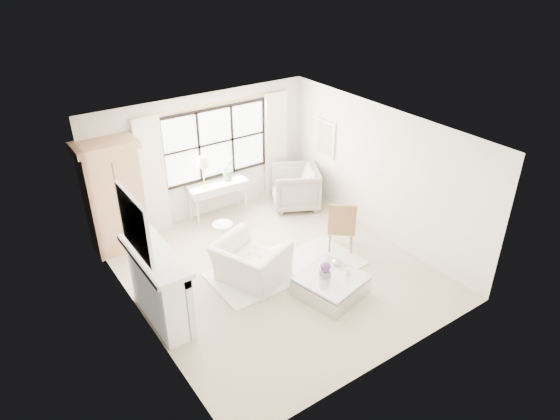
# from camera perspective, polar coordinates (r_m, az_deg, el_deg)

# --- Properties ---
(floor) EXTENTS (5.50, 5.50, 0.00)m
(floor) POSITION_cam_1_polar(r_m,az_deg,el_deg) (9.33, -0.38, -7.00)
(floor) COLOR #C4AF92
(floor) RESTS_ON ground
(ceiling) EXTENTS (5.50, 5.50, 0.00)m
(ceiling) POSITION_cam_1_polar(r_m,az_deg,el_deg) (8.05, -0.44, 8.76)
(ceiling) COLOR white
(ceiling) RESTS_ON ground
(wall_back) EXTENTS (5.00, 0.00, 5.00)m
(wall_back) POSITION_cam_1_polar(r_m,az_deg,el_deg) (10.77, -8.74, 6.05)
(wall_back) COLOR silver
(wall_back) RESTS_ON ground
(wall_front) EXTENTS (5.00, 0.00, 5.00)m
(wall_front) POSITION_cam_1_polar(r_m,az_deg,el_deg) (6.88, 12.80, -8.76)
(wall_front) COLOR silver
(wall_front) RESTS_ON ground
(wall_left) EXTENTS (0.00, 5.50, 5.50)m
(wall_left) POSITION_cam_1_polar(r_m,az_deg,el_deg) (7.69, -16.03, -4.80)
(wall_left) COLOR silver
(wall_left) RESTS_ON ground
(wall_right) EXTENTS (0.00, 5.50, 5.50)m
(wall_right) POSITION_cam_1_polar(r_m,az_deg,el_deg) (10.08, 11.43, 4.17)
(wall_right) COLOR silver
(wall_right) RESTS_ON ground
(window_pane) EXTENTS (2.40, 0.02, 1.50)m
(window_pane) POSITION_cam_1_polar(r_m,az_deg,el_deg) (10.79, -7.36, 7.62)
(window_pane) COLOR white
(window_pane) RESTS_ON wall_back
(window_frame) EXTENTS (2.50, 0.04, 1.50)m
(window_frame) POSITION_cam_1_polar(r_m,az_deg,el_deg) (10.78, -7.34, 7.60)
(window_frame) COLOR black
(window_frame) RESTS_ON wall_back
(curtain_rod) EXTENTS (3.30, 0.04, 0.04)m
(curtain_rod) POSITION_cam_1_polar(r_m,az_deg,el_deg) (10.45, -7.50, 11.97)
(curtain_rod) COLOR #C19043
(curtain_rod) RESTS_ON wall_back
(curtain_left) EXTENTS (0.55, 0.10, 2.47)m
(curtain_left) POSITION_cam_1_polar(r_m,az_deg,el_deg) (10.32, -14.38, 3.70)
(curtain_left) COLOR white
(curtain_left) RESTS_ON ground
(curtain_right) EXTENTS (0.55, 0.10, 2.47)m
(curtain_right) POSITION_cam_1_polar(r_m,az_deg,el_deg) (11.57, -0.46, 7.41)
(curtain_right) COLOR white
(curtain_right) RESTS_ON ground
(fireplace) EXTENTS (0.58, 1.66, 1.26)m
(fireplace) POSITION_cam_1_polar(r_m,az_deg,el_deg) (8.14, -13.87, -8.45)
(fireplace) COLOR white
(fireplace) RESTS_ON ground
(mirror_frame) EXTENTS (0.05, 1.15, 0.95)m
(mirror_frame) POSITION_cam_1_polar(r_m,az_deg,el_deg) (7.44, -16.32, -1.59)
(mirror_frame) COLOR white
(mirror_frame) RESTS_ON wall_left
(mirror_glass) EXTENTS (0.02, 1.00, 0.80)m
(mirror_glass) POSITION_cam_1_polar(r_m,az_deg,el_deg) (7.45, -16.10, -1.52)
(mirror_glass) COLOR silver
(mirror_glass) RESTS_ON wall_left
(art_frame) EXTENTS (0.04, 0.62, 0.82)m
(art_frame) POSITION_cam_1_polar(r_m,az_deg,el_deg) (11.13, 5.21, 8.13)
(art_frame) COLOR silver
(art_frame) RESTS_ON wall_right
(art_canvas) EXTENTS (0.01, 0.52, 0.72)m
(art_canvas) POSITION_cam_1_polar(r_m,az_deg,el_deg) (11.11, 5.13, 8.11)
(art_canvas) COLOR #B9A78F
(art_canvas) RESTS_ON wall_right
(mantel_lamp) EXTENTS (0.22, 0.22, 0.51)m
(mantel_lamp) POSITION_cam_1_polar(r_m,az_deg,el_deg) (7.96, -15.78, -0.94)
(mantel_lamp) COLOR black
(mantel_lamp) RESTS_ON fireplace
(armoire) EXTENTS (1.12, 0.70, 2.24)m
(armoire) POSITION_cam_1_polar(r_m,az_deg,el_deg) (9.96, -18.52, 1.52)
(armoire) COLOR tan
(armoire) RESTS_ON floor
(console_table) EXTENTS (1.32, 0.52, 0.80)m
(console_table) POSITION_cam_1_polar(r_m,az_deg,el_deg) (10.99, -7.03, 1.18)
(console_table) COLOR silver
(console_table) RESTS_ON floor
(console_lamp) EXTENTS (0.28, 0.28, 0.69)m
(console_lamp) POSITION_cam_1_polar(r_m,az_deg,el_deg) (10.47, -8.82, 5.39)
(console_lamp) COLOR gold
(console_lamp) RESTS_ON console_table
(orchid_plant) EXTENTS (0.36, 0.33, 0.53)m
(orchid_plant) POSITION_cam_1_polar(r_m,az_deg,el_deg) (10.84, -5.92, 4.75)
(orchid_plant) COLOR #5D7A51
(orchid_plant) RESTS_ON console_table
(side_table) EXTENTS (0.40, 0.40, 0.51)m
(side_table) POSITION_cam_1_polar(r_m,az_deg,el_deg) (9.94, -6.54, -2.46)
(side_table) COLOR silver
(side_table) RESTS_ON floor
(rug_left) EXTENTS (1.80, 1.28, 0.03)m
(rug_left) POSITION_cam_1_polar(r_m,az_deg,el_deg) (9.23, -2.28, -7.35)
(rug_left) COLOR white
(rug_left) RESTS_ON floor
(rug_right) EXTENTS (1.77, 1.37, 0.03)m
(rug_right) POSITION_cam_1_polar(r_m,az_deg,el_deg) (9.51, 3.86, -6.17)
(rug_right) COLOR silver
(rug_right) RESTS_ON floor
(club_armchair) EXTENTS (1.40, 1.48, 0.77)m
(club_armchair) POSITION_cam_1_polar(r_m,az_deg,el_deg) (8.91, -3.38, -5.98)
(club_armchair) COLOR silver
(club_armchair) RESTS_ON floor
(wingback_chair) EXTENTS (1.38, 1.37, 0.94)m
(wingback_chair) POSITION_cam_1_polar(r_m,az_deg,el_deg) (11.30, 1.75, 2.60)
(wingback_chair) COLOR #A09587
(wingback_chair) RESTS_ON floor
(french_chair) EXTENTS (0.68, 0.68, 1.08)m
(french_chair) POSITION_cam_1_polar(r_m,az_deg,el_deg) (9.86, 6.97, -2.92)
(french_chair) COLOR #97683F
(french_chair) RESTS_ON floor
(coffee_table) EXTENTS (1.19, 1.19, 0.38)m
(coffee_table) POSITION_cam_1_polar(r_m,az_deg,el_deg) (8.72, 5.81, -8.64)
(coffee_table) COLOR silver
(coffee_table) RESTS_ON floor
(planter_box) EXTENTS (0.17, 0.17, 0.11)m
(planter_box) POSITION_cam_1_polar(r_m,az_deg,el_deg) (8.56, 5.18, -7.27)
(planter_box) COLOR slate
(planter_box) RESTS_ON coffee_table
(planter_flowers) EXTENTS (0.18, 0.18, 0.18)m
(planter_flowers) POSITION_cam_1_polar(r_m,az_deg,el_deg) (8.48, 5.22, -6.49)
(planter_flowers) COLOR #5C2F77
(planter_flowers) RESTS_ON planter_box
(pillar_candle) EXTENTS (0.09, 0.09, 0.12)m
(pillar_candle) POSITION_cam_1_polar(r_m,az_deg,el_deg) (8.66, 7.78, -6.95)
(pillar_candle) COLOR silver
(pillar_candle) RESTS_ON coffee_table
(coffee_vase) EXTENTS (0.15, 0.15, 0.14)m
(coffee_vase) POSITION_cam_1_polar(r_m,az_deg,el_deg) (8.86, 6.39, -5.84)
(coffee_vase) COLOR silver
(coffee_vase) RESTS_ON coffee_table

